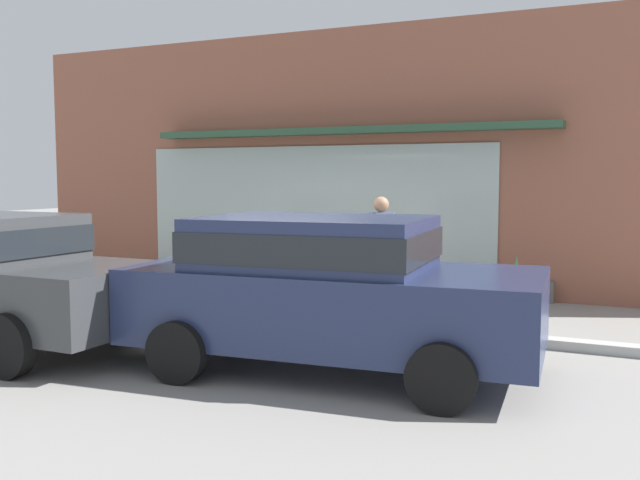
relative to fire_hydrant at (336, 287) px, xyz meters
name	(u,v)px	position (x,y,z in m)	size (l,w,h in m)	color
ground_plane	(266,317)	(-0.89, -0.52, -0.42)	(60.00, 60.00, 0.00)	gray
curb_strip	(259,316)	(-0.89, -0.72, -0.36)	(14.00, 0.24, 0.12)	#B2B2AD
storefront	(348,163)	(-0.90, 2.67, 1.89)	(14.00, 0.81, 4.73)	#935642
fire_hydrant	(336,287)	(0.00, 0.00, 0.00)	(0.40, 0.37, 0.84)	gold
pedestrian_with_handbag	(380,245)	(0.48, 0.56, 0.60)	(0.47, 0.55, 1.75)	#8E333D
parked_car_navy	(327,284)	(1.08, -2.73, 0.50)	(4.37, 2.33, 1.63)	navy
potted_plant_window_left	(516,283)	(2.32, 1.71, -0.03)	(0.25, 0.25, 0.82)	#33473D
potted_plant_corner_tall	(216,268)	(-3.30, 1.88, -0.10)	(0.54, 0.54, 0.64)	#B7B2A3
potted_plant_window_center	(281,264)	(-1.90, 1.88, 0.03)	(0.38, 0.38, 0.96)	#9E6042
potted_plant_low_front	(181,253)	(-4.15, 1.94, 0.13)	(0.32, 0.32, 1.17)	#9E6042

